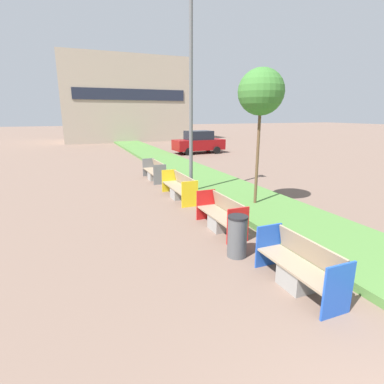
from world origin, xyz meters
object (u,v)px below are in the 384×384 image
(bench_yellow_frame, at_px, (179,189))
(parked_car_distant, at_px, (199,142))
(bench_grey_frame, at_px, (155,173))
(sapling_tree_near, at_px, (261,92))
(bench_blue_frame, at_px, (299,270))
(street_lamp_post, at_px, (191,86))
(bench_red_frame, at_px, (221,217))
(litter_bin, at_px, (237,236))

(bench_yellow_frame, xyz_separation_m, parked_car_distant, (6.20, 12.49, 0.54))
(bench_grey_frame, height_order, sapling_tree_near, sapling_tree_near)
(bench_yellow_frame, xyz_separation_m, bench_grey_frame, (-0.00, 3.67, -0.01))
(bench_yellow_frame, height_order, bench_grey_frame, same)
(bench_blue_frame, bearing_deg, street_lamp_post, 84.99)
(street_lamp_post, bearing_deg, parked_car_distant, 65.35)
(bench_red_frame, relative_size, litter_bin, 2.03)
(bench_grey_frame, xyz_separation_m, litter_bin, (-0.43, -8.82, 0.12))
(bench_grey_frame, height_order, parked_car_distant, parked_car_distant)
(bench_grey_frame, xyz_separation_m, street_lamp_post, (0.61, -3.37, 3.85))
(bench_grey_frame, bearing_deg, bench_blue_frame, -90.02)
(bench_grey_frame, bearing_deg, bench_red_frame, -90.02)
(street_lamp_post, bearing_deg, litter_bin, -100.85)
(litter_bin, bearing_deg, parked_car_distant, 69.38)
(bench_grey_frame, bearing_deg, bench_yellow_frame, -89.96)
(bench_blue_frame, relative_size, sapling_tree_near, 0.41)
(bench_blue_frame, distance_m, sapling_tree_near, 6.14)
(bench_red_frame, height_order, sapling_tree_near, sapling_tree_near)
(bench_grey_frame, distance_m, parked_car_distant, 10.79)
(bench_blue_frame, relative_size, street_lamp_post, 0.25)
(street_lamp_post, distance_m, sapling_tree_near, 2.86)
(street_lamp_post, bearing_deg, bench_blue_frame, -95.01)
(bench_grey_frame, relative_size, litter_bin, 2.25)
(bench_blue_frame, height_order, bench_grey_frame, same)
(litter_bin, bearing_deg, bench_blue_frame, -74.64)
(bench_red_frame, height_order, bench_grey_frame, same)
(sapling_tree_near, bearing_deg, parked_car_distant, 74.21)
(bench_red_frame, height_order, litter_bin, litter_bin)
(litter_bin, bearing_deg, bench_yellow_frame, 85.15)
(bench_blue_frame, height_order, bench_red_frame, same)
(bench_yellow_frame, height_order, street_lamp_post, street_lamp_post)
(bench_blue_frame, height_order, sapling_tree_near, sapling_tree_near)
(bench_grey_frame, relative_size, street_lamp_post, 0.29)
(bench_red_frame, height_order, parked_car_distant, parked_car_distant)
(sapling_tree_near, distance_m, parked_car_distant, 15.48)
(bench_yellow_frame, bearing_deg, litter_bin, -94.85)
(litter_bin, bearing_deg, bench_red_frame, 75.08)
(bench_blue_frame, xyz_separation_m, sapling_tree_near, (2.07, 4.58, 3.53))
(bench_yellow_frame, distance_m, parked_car_distant, 13.95)
(street_lamp_post, relative_size, sapling_tree_near, 1.65)
(litter_bin, xyz_separation_m, sapling_tree_near, (2.50, 3.01, 3.39))
(sapling_tree_near, bearing_deg, litter_bin, -129.70)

